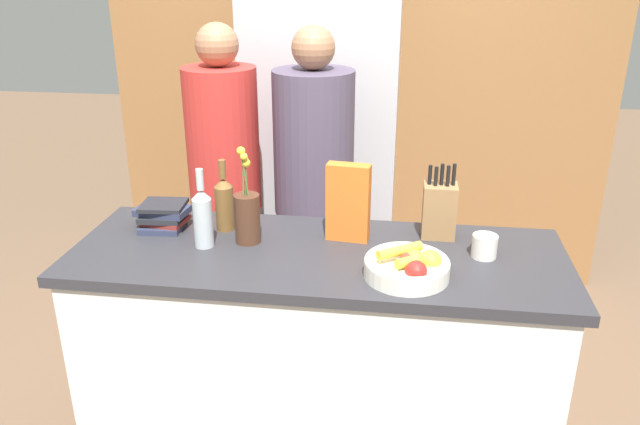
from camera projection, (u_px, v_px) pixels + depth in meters
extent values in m
cube|color=silver|center=(317.00, 365.00, 2.43)|extent=(1.71, 0.62, 0.90)
cube|color=#2D2D33|center=(317.00, 257.00, 2.25)|extent=(1.79, 0.65, 0.04)
cube|color=olive|center=(358.00, 71.00, 3.71)|extent=(2.99, 0.12, 2.60)
cube|color=#B7B7BC|center=(324.00, 140.00, 3.52)|extent=(0.82, 0.60, 1.94)
cylinder|color=#B7B7BC|center=(304.00, 138.00, 3.21)|extent=(0.02, 0.02, 1.07)
cylinder|color=silver|center=(407.00, 269.00, 2.06)|extent=(0.28, 0.28, 0.06)
torus|color=silver|center=(407.00, 261.00, 2.05)|extent=(0.28, 0.28, 0.02)
sphere|color=#99B233|center=(430.00, 261.00, 2.04)|extent=(0.08, 0.08, 0.08)
sphere|color=#99B233|center=(414.00, 260.00, 2.03)|extent=(0.07, 0.07, 0.07)
sphere|color=red|center=(409.00, 263.00, 2.03)|extent=(0.07, 0.07, 0.07)
sphere|color=red|center=(416.00, 272.00, 1.98)|extent=(0.07, 0.07, 0.07)
cylinder|color=yellow|center=(417.00, 260.00, 2.01)|extent=(0.14, 0.11, 0.03)
cylinder|color=yellow|center=(400.00, 251.00, 2.05)|extent=(0.15, 0.12, 0.03)
cube|color=olive|center=(439.00, 211.00, 2.34)|extent=(0.12, 0.11, 0.21)
cylinder|color=black|center=(430.00, 176.00, 2.30)|extent=(0.01, 0.01, 0.08)
cylinder|color=black|center=(436.00, 178.00, 2.28)|extent=(0.01, 0.01, 0.08)
cylinder|color=black|center=(442.00, 176.00, 2.29)|extent=(0.01, 0.01, 0.09)
cylinder|color=black|center=(448.00, 177.00, 2.28)|extent=(0.01, 0.01, 0.09)
cylinder|color=black|center=(454.00, 176.00, 2.28)|extent=(0.01, 0.01, 0.09)
cylinder|color=#4C2D1E|center=(247.00, 218.00, 2.29)|extent=(0.09, 0.09, 0.19)
cylinder|color=#477538|center=(246.00, 179.00, 2.24)|extent=(0.01, 0.01, 0.12)
sphere|color=gold|center=(246.00, 163.00, 2.21)|extent=(0.03, 0.03, 0.03)
cylinder|color=#477538|center=(246.00, 178.00, 2.24)|extent=(0.01, 0.01, 0.13)
sphere|color=gold|center=(245.00, 160.00, 2.22)|extent=(0.03, 0.03, 0.03)
cylinder|color=#477538|center=(243.00, 173.00, 2.23)|extent=(0.01, 0.02, 0.16)
sphere|color=gold|center=(241.00, 151.00, 2.20)|extent=(0.03, 0.03, 0.03)
cylinder|color=#477538|center=(245.00, 176.00, 2.22)|extent=(0.02, 0.01, 0.15)
sphere|color=gold|center=(244.00, 157.00, 2.19)|extent=(0.03, 0.03, 0.03)
cube|color=orange|center=(348.00, 203.00, 2.29)|extent=(0.16, 0.08, 0.29)
cylinder|color=silver|center=(484.00, 246.00, 2.19)|extent=(0.09, 0.09, 0.08)
torus|color=silver|center=(478.00, 240.00, 2.24)|extent=(0.03, 0.06, 0.06)
cube|color=#2D334C|center=(162.00, 226.00, 2.43)|extent=(0.17, 0.15, 0.02)
cube|color=maroon|center=(165.00, 221.00, 2.43)|extent=(0.17, 0.14, 0.02)
cube|color=#232328|center=(163.00, 216.00, 2.43)|extent=(0.17, 0.16, 0.02)
cube|color=#2D334C|center=(162.00, 211.00, 2.42)|extent=(0.21, 0.13, 0.03)
cube|color=#232328|center=(163.00, 205.00, 2.41)|extent=(0.18, 0.16, 0.02)
cylinder|color=#B2BCC1|center=(203.00, 223.00, 2.26)|extent=(0.07, 0.07, 0.18)
cone|color=#B2BCC1|center=(201.00, 194.00, 2.22)|extent=(0.07, 0.07, 0.04)
cylinder|color=#B2BCC1|center=(200.00, 180.00, 2.20)|extent=(0.03, 0.03, 0.08)
cylinder|color=brown|center=(225.00, 208.00, 2.40)|extent=(0.07, 0.07, 0.18)
cone|color=brown|center=(223.00, 183.00, 2.36)|extent=(0.07, 0.07, 0.03)
cylinder|color=brown|center=(222.00, 169.00, 2.34)|extent=(0.03, 0.03, 0.07)
cube|color=#383842|center=(231.00, 279.00, 3.18)|extent=(0.31, 0.26, 0.80)
cylinder|color=red|center=(223.00, 140.00, 2.90)|extent=(0.34, 0.34, 0.67)
sphere|color=#996B4C|center=(217.00, 45.00, 2.74)|extent=(0.19, 0.19, 0.19)
cube|color=#383842|center=(314.00, 283.00, 3.15)|extent=(0.34, 0.29, 0.80)
cylinder|color=#4C4256|center=(314.00, 143.00, 2.87)|extent=(0.37, 0.37, 0.67)
sphere|color=#996B4C|center=(313.00, 48.00, 2.71)|extent=(0.19, 0.19, 0.19)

